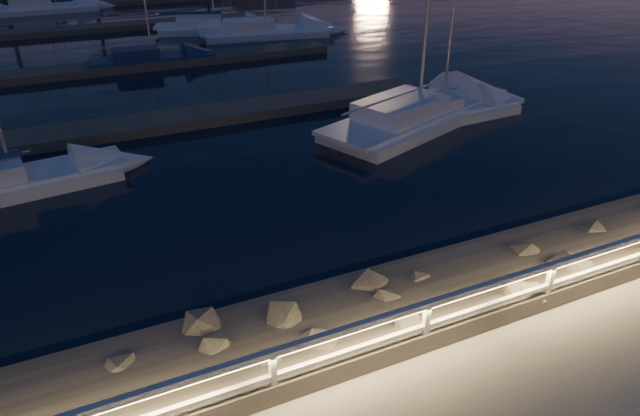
# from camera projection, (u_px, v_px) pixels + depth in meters

# --- Properties ---
(ground) EXTENTS (400.00, 400.00, 0.00)m
(ground) POSITION_uv_depth(u_px,v_px,m) (377.00, 363.00, 10.36)
(ground) COLOR #A8A498
(ground) RESTS_ON ground
(harbor_water) EXTENTS (400.00, 440.00, 0.60)m
(harbor_water) POSITION_uv_depth(u_px,v_px,m) (127.00, 55.00, 35.79)
(harbor_water) COLOR black
(harbor_water) RESTS_ON ground
(guard_rail) EXTENTS (44.11, 0.12, 1.06)m
(guard_rail) POSITION_uv_depth(u_px,v_px,m) (376.00, 331.00, 9.97)
(guard_rail) COLOR white
(guard_rail) RESTS_ON ground
(riprap) EXTENTS (29.75, 3.12, 1.41)m
(riprap) POSITION_uv_depth(u_px,v_px,m) (210.00, 368.00, 10.51)
(riprap) COLOR #666058
(riprap) RESTS_ON ground
(floating_docks) EXTENTS (22.00, 36.00, 0.40)m
(floating_docks) POSITION_uv_depth(u_px,v_px,m) (122.00, 42.00, 36.55)
(floating_docks) COLOR #5E564E
(floating_docks) RESTS_ON ground
(sailboat_b) EXTENTS (6.93, 2.85, 11.47)m
(sailboat_b) POSITION_uv_depth(u_px,v_px,m) (7.00, 181.00, 17.68)
(sailboat_b) COLOR white
(sailboat_b) RESTS_ON ground
(sailboat_c) EXTENTS (7.44, 2.64, 12.41)m
(sailboat_c) POSITION_uv_depth(u_px,v_px,m) (439.00, 110.00, 23.75)
(sailboat_c) COLOR white
(sailboat_c) RESTS_ON ground
(sailboat_d) EXTENTS (10.15, 6.10, 16.63)m
(sailboat_d) POSITION_uv_depth(u_px,v_px,m) (415.00, 113.00, 23.19)
(sailboat_d) COLOR white
(sailboat_d) RESTS_ON ground
(sailboat_f) EXTENTS (6.70, 2.14, 11.33)m
(sailboat_f) POSITION_uv_depth(u_px,v_px,m) (149.00, 59.00, 31.69)
(sailboat_f) COLOR navy
(sailboat_f) RESTS_ON ground
(sailboat_g) EXTENTS (8.49, 4.79, 13.91)m
(sailboat_g) POSITION_uv_depth(u_px,v_px,m) (211.00, 26.00, 40.07)
(sailboat_g) COLOR white
(sailboat_g) RESTS_ON ground
(sailboat_k) EXTENTS (8.85, 3.15, 14.76)m
(sailboat_k) POSITION_uv_depth(u_px,v_px,m) (42.00, 7.00, 47.48)
(sailboat_k) COLOR white
(sailboat_k) RESTS_ON ground
(sailboat_l) EXTENTS (9.26, 4.00, 15.16)m
(sailboat_l) POSITION_uv_depth(u_px,v_px,m) (262.00, 31.00, 38.65)
(sailboat_l) COLOR white
(sailboat_l) RESTS_ON ground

